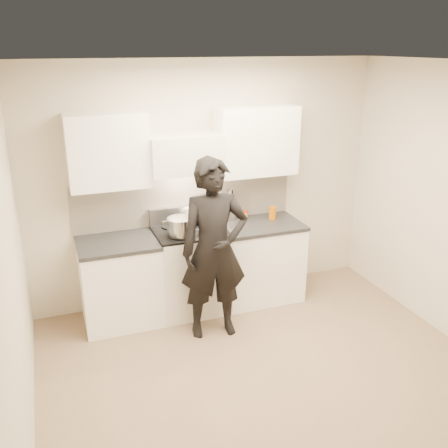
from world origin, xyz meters
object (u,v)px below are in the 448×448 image
Objects in this scene: utensil_crock at (231,210)px; person at (214,250)px; stove at (191,269)px; wok at (196,215)px; counter_right at (259,260)px.

person is (-0.48, -0.80, -0.11)m from utensil_crock.
person is (0.09, -0.56, 0.45)m from stove.
wok is at bearing 51.29° from stove.
stove reaches higher than counter_right.
counter_right is 2.28× the size of wok.
wok reaches higher than counter_right.
utensil_crock is at bearing 137.43° from counter_right.
stove is 0.83m from utensil_crock.
stove is at bearing 104.85° from person.
person reaches higher than stove.
counter_right is at bearing 0.00° from stove.
counter_right is 2.64× the size of utensil_crock.
counter_right is at bearing -42.57° from utensil_crock.
utensil_crock is (0.56, 0.25, 0.55)m from stove.
counter_right is 0.50× the size of person.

